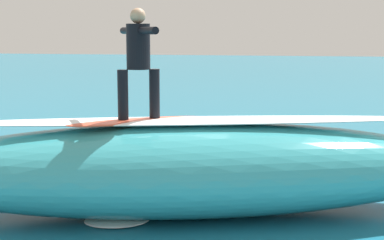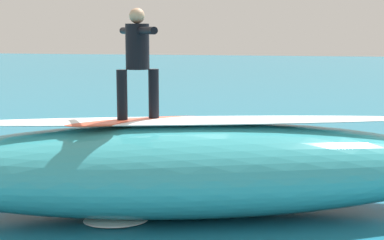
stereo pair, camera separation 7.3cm
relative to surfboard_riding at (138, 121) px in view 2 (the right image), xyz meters
name	(u,v)px [view 2 (the right image)]	position (x,y,z in m)	size (l,w,h in m)	color
ground_plane	(174,187)	(-0.12, -1.76, -1.49)	(120.00, 120.00, 0.00)	teal
wave_crest	(186,169)	(-0.70, -0.21, -0.77)	(8.86, 2.33, 1.45)	teal
wave_foam_lip	(186,121)	(-0.70, -0.21, 0.00)	(7.53, 0.82, 0.08)	white
surfboard_riding	(138,121)	(0.00, 0.00, 0.00)	(2.27, 0.56, 0.08)	#E0563D
surfer_riding	(138,55)	(0.00, 0.00, 1.01)	(0.98, 1.36, 1.67)	black
surfboard_paddling	(229,159)	(-0.80, -4.18, -1.45)	(2.24, 0.49, 0.09)	#33B2D1
surfer_paddling	(229,150)	(-0.78, -4.31, -1.27)	(0.55, 1.75, 0.32)	black
foam_patch_mid	(116,220)	(0.24, 0.42, -1.45)	(0.98, 0.73, 0.08)	white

